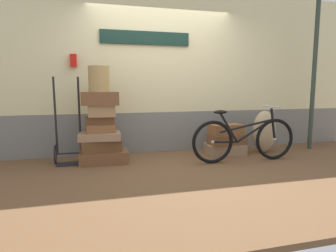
% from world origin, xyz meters
% --- Properties ---
extents(ground, '(9.75, 5.20, 0.06)m').
position_xyz_m(ground, '(0.00, 0.00, -0.03)').
color(ground, brown).
extents(station_building, '(7.75, 0.74, 2.86)m').
position_xyz_m(station_building, '(0.01, 0.85, 1.43)').
color(station_building, slate).
rests_on(station_building, ground).
extents(suitcase_0, '(0.75, 0.43, 0.19)m').
position_xyz_m(suitcase_0, '(-1.06, 0.19, 0.09)').
color(suitcase_0, brown).
rests_on(suitcase_0, ground).
extents(suitcase_1, '(0.62, 0.38, 0.18)m').
position_xyz_m(suitcase_1, '(-1.09, 0.21, 0.28)').
color(suitcase_1, brown).
rests_on(suitcase_1, suitcase_0).
extents(suitcase_2, '(0.64, 0.42, 0.11)m').
position_xyz_m(suitcase_2, '(-1.11, 0.19, 0.42)').
color(suitcase_2, '#937051').
rests_on(suitcase_2, suitcase_1).
extents(suitcase_3, '(0.45, 0.30, 0.12)m').
position_xyz_m(suitcase_3, '(-1.10, 0.20, 0.54)').
color(suitcase_3, brown).
rests_on(suitcase_3, suitcase_2).
extents(suitcase_4, '(0.45, 0.25, 0.12)m').
position_xyz_m(suitcase_4, '(-1.09, 0.25, 0.66)').
color(suitcase_4, brown).
rests_on(suitcase_4, suitcase_3).
extents(suitcase_5, '(0.41, 0.27, 0.18)m').
position_xyz_m(suitcase_5, '(-1.06, 0.22, 0.80)').
color(suitcase_5, '#9E754C').
rests_on(suitcase_5, suitcase_4).
extents(suitcase_6, '(0.57, 0.35, 0.20)m').
position_xyz_m(suitcase_6, '(-1.08, 0.21, 0.99)').
color(suitcase_6, brown).
rests_on(suitcase_6, suitcase_5).
extents(suitcase_7, '(0.69, 0.47, 0.19)m').
position_xyz_m(suitcase_7, '(1.00, 0.24, 0.09)').
color(suitcase_7, '#937051').
rests_on(suitcase_7, ground).
extents(suitcase_8, '(0.64, 0.37, 0.17)m').
position_xyz_m(suitcase_8, '(1.02, 0.19, 0.27)').
color(suitcase_8, brown).
rests_on(suitcase_8, suitcase_7).
extents(suitcase_9, '(0.57, 0.35, 0.17)m').
position_xyz_m(suitcase_9, '(1.01, 0.23, 0.44)').
color(suitcase_9, brown).
rests_on(suitcase_9, suitcase_8).
extents(wicker_basket, '(0.31, 0.31, 0.38)m').
position_xyz_m(wicker_basket, '(-1.10, 0.22, 1.28)').
color(wicker_basket, '#A8844C').
rests_on(wicker_basket, suitcase_6).
extents(luggage_trolley, '(0.43, 0.37, 1.32)m').
position_xyz_m(luggage_trolley, '(-1.57, 0.33, 0.30)').
color(luggage_trolley, black).
rests_on(luggage_trolley, ground).
extents(burlap_sack, '(0.41, 0.35, 0.75)m').
position_xyz_m(burlap_sack, '(1.74, 0.21, 0.37)').
color(burlap_sack, tan).
rests_on(burlap_sack, ground).
extents(bicycle, '(1.73, 0.46, 0.87)m').
position_xyz_m(bicycle, '(1.08, -0.27, 0.35)').
color(bicycle, black).
rests_on(bicycle, ground).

